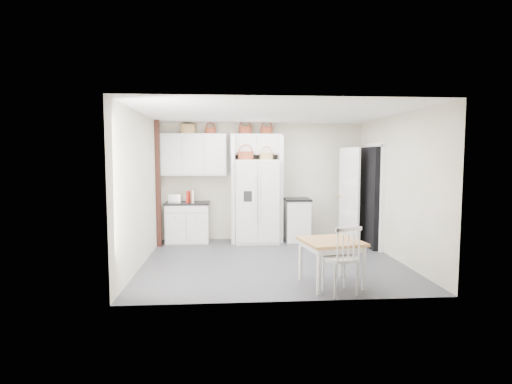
{
  "coord_description": "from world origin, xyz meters",
  "views": [
    {
      "loc": [
        -0.79,
        -6.94,
        1.85
      ],
      "look_at": [
        -0.25,
        0.4,
        1.2
      ],
      "focal_mm": 28.0,
      "sensor_mm": 36.0,
      "label": 1
    }
  ],
  "objects": [
    {
      "name": "basket_bridge_b",
      "position": [
        0.08,
        1.83,
        2.43
      ],
      "size": [
        0.27,
        0.27,
        0.16
      ],
      "primitive_type": "cylinder",
      "color": "maroon",
      "rests_on": "bridge_cabinet"
    },
    {
      "name": "counter_left",
      "position": [
        -1.65,
        1.7,
        0.86
      ],
      "size": [
        0.94,
        0.61,
        0.04
      ],
      "primitive_type": "cube",
      "color": "black",
      "rests_on": "base_cab_left"
    },
    {
      "name": "counter_right",
      "position": [
        0.75,
        1.7,
        0.92
      ],
      "size": [
        0.55,
        0.66,
        0.04
      ],
      "primitive_type": "cube",
      "color": "black",
      "rests_on": "base_cab_right"
    },
    {
      "name": "cookbook_cream",
      "position": [
        -1.54,
        1.62,
        1.01
      ],
      "size": [
        0.08,
        0.18,
        0.27
      ],
      "primitive_type": "cube",
      "rotation": [
        0.0,
        0.0,
        0.26
      ],
      "color": "#F4E9CE",
      "rests_on": "counter_left"
    },
    {
      "name": "wall_right",
      "position": [
        2.25,
        0.0,
        1.3
      ],
      "size": [
        0.0,
        4.0,
        4.0
      ],
      "primitive_type": "plane",
      "rotation": [
        1.57,
        0.0,
        -1.57
      ],
      "color": "#AEA889",
      "rests_on": "floor"
    },
    {
      "name": "fridge_panel_left",
      "position": [
        -0.66,
        1.7,
        1.15
      ],
      "size": [
        0.08,
        0.6,
        2.3
      ],
      "primitive_type": "cube",
      "color": "silver",
      "rests_on": "floor"
    },
    {
      "name": "basket_fridge_a",
      "position": [
        -0.39,
        1.54,
        1.88
      ],
      "size": [
        0.33,
        0.33,
        0.17
      ],
      "primitive_type": "cylinder",
      "color": "maroon",
      "rests_on": "refrigerator"
    },
    {
      "name": "windsor_chair",
      "position": [
        0.73,
        -1.75,
        0.49
      ],
      "size": [
        0.57,
        0.54,
        0.98
      ],
      "primitive_type": "cube",
      "rotation": [
        0.0,
        0.0,
        0.26
      ],
      "color": "silver",
      "rests_on": "floor"
    },
    {
      "name": "fridge_panel_right",
      "position": [
        0.36,
        1.7,
        1.15
      ],
      "size": [
        0.08,
        0.6,
        2.3
      ],
      "primitive_type": "cube",
      "color": "silver",
      "rests_on": "floor"
    },
    {
      "name": "wall_back",
      "position": [
        0.0,
        2.0,
        1.3
      ],
      "size": [
        4.5,
        0.0,
        4.5
      ],
      "primitive_type": "plane",
      "rotation": [
        1.57,
        0.0,
        0.0
      ],
      "color": "#AEA889",
      "rests_on": "floor"
    },
    {
      "name": "cookbook_red",
      "position": [
        -1.62,
        1.62,
        1.0
      ],
      "size": [
        0.08,
        0.17,
        0.25
      ],
      "primitive_type": "cube",
      "rotation": [
        0.0,
        0.0,
        -0.24
      ],
      "color": "red",
      "rests_on": "counter_left"
    },
    {
      "name": "bridge_cabinet",
      "position": [
        -0.15,
        1.83,
        2.12
      ],
      "size": [
        1.12,
        0.34,
        0.45
      ],
      "primitive_type": "cube",
      "color": "silver",
      "rests_on": "wall_back"
    },
    {
      "name": "basket_fridge_b",
      "position": [
        0.05,
        1.54,
        1.87
      ],
      "size": [
        0.28,
        0.28,
        0.15
      ],
      "primitive_type": "cylinder",
      "color": "#9A6E47",
      "rests_on": "refrigerator"
    },
    {
      "name": "floor",
      "position": [
        0.0,
        0.0,
        0.0
      ],
      "size": [
        4.5,
        4.5,
        0.0
      ],
      "primitive_type": "plane",
      "color": "#303030",
      "rests_on": "ground"
    },
    {
      "name": "base_cab_right",
      "position": [
        0.75,
        1.7,
        0.45
      ],
      "size": [
        0.51,
        0.61,
        0.9
      ],
      "primitive_type": "cube",
      "color": "silver",
      "rests_on": "floor"
    },
    {
      "name": "trim_post",
      "position": [
        -2.2,
        1.35,
        1.3
      ],
      "size": [
        0.09,
        0.09,
        2.6
      ],
      "primitive_type": "cube",
      "color": "black",
      "rests_on": "floor"
    },
    {
      "name": "upper_cabinet",
      "position": [
        -1.5,
        1.83,
        1.9
      ],
      "size": [
        1.4,
        0.34,
        0.9
      ],
      "primitive_type": "cube",
      "color": "silver",
      "rests_on": "wall_back"
    },
    {
      "name": "toaster",
      "position": [
        -1.91,
        1.68,
        0.97
      ],
      "size": [
        0.26,
        0.15,
        0.18
      ],
      "primitive_type": "cube",
      "rotation": [
        0.0,
        0.0,
        -0.03
      ],
      "color": "silver",
      "rests_on": "counter_left"
    },
    {
      "name": "doorway_void",
      "position": [
        2.16,
        1.0,
        1.02
      ],
      "size": [
        0.18,
        0.85,
        2.05
      ],
      "primitive_type": "cube",
      "color": "black",
      "rests_on": "floor"
    },
    {
      "name": "base_cab_left",
      "position": [
        -1.65,
        1.7,
        0.42
      ],
      "size": [
        0.91,
        0.57,
        0.84
      ],
      "primitive_type": "cube",
      "color": "silver",
      "rests_on": "floor"
    },
    {
      "name": "refrigerator",
      "position": [
        -0.15,
        1.64,
        0.9
      ],
      "size": [
        0.93,
        0.75,
        1.79
      ],
      "primitive_type": "cube",
      "color": "silver",
      "rests_on": "floor"
    },
    {
      "name": "basket_bridge_a",
      "position": [
        -0.38,
        1.83,
        2.43
      ],
      "size": [
        0.28,
        0.28,
        0.16
      ],
      "primitive_type": "cylinder",
      "color": "maroon",
      "rests_on": "bridge_cabinet"
    },
    {
      "name": "basket_upper_b",
      "position": [
        -1.63,
        1.83,
        2.45
      ],
      "size": [
        0.34,
        0.34,
        0.2
      ],
      "primitive_type": "cylinder",
      "color": "#9A6E47",
      "rests_on": "upper_cabinet"
    },
    {
      "name": "wall_left",
      "position": [
        -2.25,
        0.0,
        1.3
      ],
      "size": [
        0.0,
        4.0,
        4.0
      ],
      "primitive_type": "plane",
      "rotation": [
        1.57,
        0.0,
        1.57
      ],
      "color": "#AEA889",
      "rests_on": "floor"
    },
    {
      "name": "door_slab",
      "position": [
        1.8,
        1.33,
        1.02
      ],
      "size": [
        0.21,
        0.79,
        2.05
      ],
      "primitive_type": "cube",
      "rotation": [
        0.0,
        0.0,
        -1.36
      ],
      "color": "white",
      "rests_on": "floor"
    },
    {
      "name": "ceiling",
      "position": [
        0.0,
        0.0,
        2.6
      ],
      "size": [
        4.5,
        4.5,
        0.0
      ],
      "primitive_type": "plane",
      "color": "white",
      "rests_on": "wall_back"
    },
    {
      "name": "dining_table",
      "position": [
        0.7,
        -1.38,
        0.33
      ],
      "size": [
        0.92,
        0.92,
        0.66
      ],
      "primitive_type": "cube",
      "rotation": [
        0.0,
        0.0,
        0.18
      ],
      "color": "olive",
      "rests_on": "floor"
    },
    {
      "name": "basket_upper_c",
      "position": [
        -1.14,
        1.83,
        2.42
      ],
      "size": [
        0.23,
        0.23,
        0.13
      ],
      "primitive_type": "cylinder",
      "color": "maroon",
      "rests_on": "upper_cabinet"
    }
  ]
}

